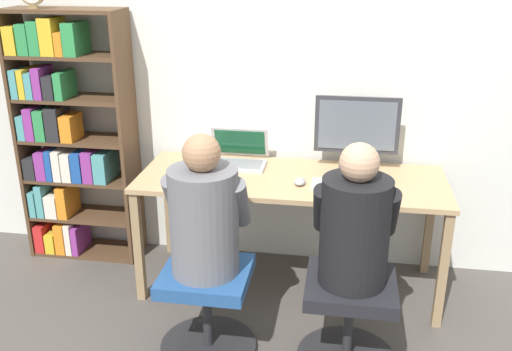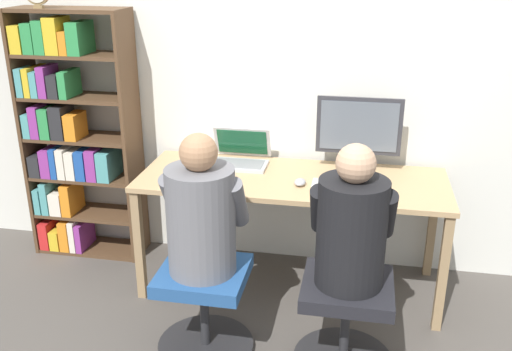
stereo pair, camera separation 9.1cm
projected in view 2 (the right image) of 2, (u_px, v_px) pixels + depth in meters
name	position (u px, v px, depth m)	size (l,w,h in m)	color
ground_plane	(282.00, 315.00, 3.37)	(14.00, 14.00, 0.00)	#4C4742
wall_back	(303.00, 72.00, 3.59)	(10.00, 0.05, 2.60)	silver
desk	(292.00, 189.00, 3.44)	(1.84, 0.69, 0.74)	tan
desktop_monitor	(359.00, 132.00, 3.45)	(0.51, 0.19, 0.46)	#333338
laptop	(239.00, 157.00, 3.63)	(0.37, 0.29, 0.22)	#B7B7BC
keyboard	(349.00, 187.00, 3.25)	(0.42, 0.15, 0.03)	silver
computer_mouse_by_keyboard	(300.00, 182.00, 3.30)	(0.07, 0.10, 0.04)	#99999E
office_chair_left	(345.00, 319.00, 2.88)	(0.51, 0.51, 0.49)	#262628
office_chair_right	(204.00, 306.00, 2.99)	(0.51, 0.51, 0.49)	#262628
person_at_monitor	(352.00, 226.00, 2.69)	(0.41, 0.36, 0.71)	black
person_at_laptop	(201.00, 214.00, 2.80)	(0.42, 0.37, 0.72)	slate
bookshelf	(70.00, 136.00, 3.82)	(0.76, 0.29, 1.69)	#513823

